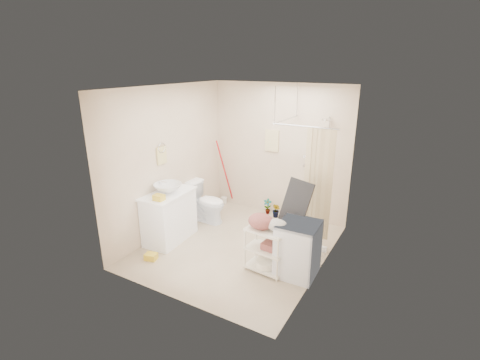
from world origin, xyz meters
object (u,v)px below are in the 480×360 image
Objects in this scene: vanity at (169,216)px; toilet at (207,202)px; laundry_rack at (266,246)px; washing_machine at (298,249)px.

vanity reaches higher than toilet.
toilet is 0.96× the size of laundry_rack.
washing_machine is at bearing 25.51° from laundry_rack.
washing_machine is (2.30, 0.10, -0.03)m from vanity.
toilet is 2.34m from washing_machine.
laundry_rack reaches higher than toilet.
vanity is at bearing -179.62° from washing_machine.
vanity reaches higher than washing_machine.
washing_machine is (2.18, -0.84, 0.02)m from toilet.
vanity is 1.22× the size of washing_machine.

